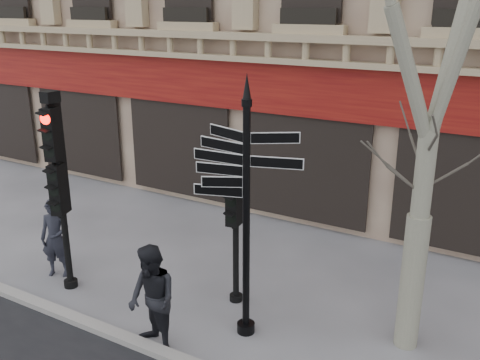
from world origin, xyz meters
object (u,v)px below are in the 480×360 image
object	(u,v)px
traffic_signal_main	(58,169)
pedestrian_b	(152,300)
fingerpost	(247,167)
pedestrian_a	(55,238)
traffic_signal_secondary	(236,213)

from	to	relation	value
traffic_signal_main	pedestrian_b	distance (m)	3.39
fingerpost	traffic_signal_main	distance (m)	4.02
pedestrian_a	pedestrian_b	world-z (taller)	pedestrian_b
fingerpost	pedestrian_a	xyz separation A→B (m)	(-4.57, -0.19, -2.24)
pedestrian_b	traffic_signal_secondary	bearing A→B (deg)	102.80
traffic_signal_main	traffic_signal_secondary	size ratio (longest dim) A/B	1.53
pedestrian_a	pedestrian_b	size ratio (longest dim) A/B	0.91
traffic_signal_main	pedestrian_b	xyz separation A→B (m)	(2.86, -0.79, -1.63)
traffic_signal_secondary	pedestrian_b	xyz separation A→B (m)	(-0.39, -2.05, -0.91)
traffic_signal_secondary	fingerpost	bearing A→B (deg)	-57.43
fingerpost	pedestrian_b	distance (m)	2.70
traffic_signal_main	fingerpost	bearing A→B (deg)	-11.16
traffic_signal_main	traffic_signal_secondary	world-z (taller)	traffic_signal_main
traffic_signal_secondary	pedestrian_b	world-z (taller)	traffic_signal_secondary
traffic_signal_secondary	pedestrian_a	xyz separation A→B (m)	(-3.87, -1.02, -1.00)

